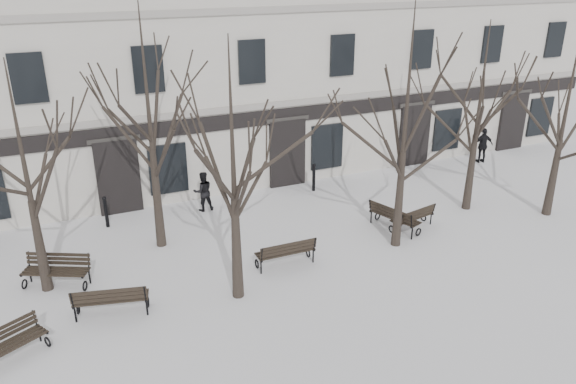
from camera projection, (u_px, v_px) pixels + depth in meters
ground at (287, 295)px, 16.40m from camera, size 100.00×100.00×0.00m
building at (171, 45)px, 25.22m from camera, size 40.40×10.20×11.40m
tree_1 at (232, 144)px, 14.60m from camera, size 5.21×5.21×7.44m
tree_2 at (407, 102)px, 17.40m from camera, size 5.60×5.60×7.99m
tree_3 at (568, 101)px, 19.93m from camera, size 4.97×4.97×7.10m
tree_4 at (22, 154)px, 15.08m from camera, size 4.77×4.77×6.81m
tree_5 at (147, 100)px, 17.34m from camera, size 5.68×5.68×8.12m
tree_6 at (481, 96)px, 20.42m from camera, size 5.02×5.02×7.17m
bench_0 at (8, 344)px, 13.58m from camera, size 1.84×1.39×0.89m
bench_1 at (111, 299)px, 15.26m from camera, size 2.09×1.16×1.00m
bench_2 at (286, 252)px, 17.76m from camera, size 1.91×0.71×0.96m
bench_3 at (56, 269)px, 16.73m from camera, size 2.02×1.49×0.98m
bench_4 at (413, 217)px, 20.24m from camera, size 1.84×0.98×0.89m
bench_5 at (394, 216)px, 20.17m from camera, size 1.28×2.03×0.97m
bollard_a at (106, 211)px, 20.35m from camera, size 0.16×0.16×1.21m
bollard_b at (314, 176)px, 23.55m from camera, size 0.16×0.16×1.22m
pedestrian_b at (204, 210)px, 21.97m from camera, size 0.79×0.62×1.58m
pedestrian_c at (481, 162)px, 27.15m from camera, size 1.06×0.63×1.70m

